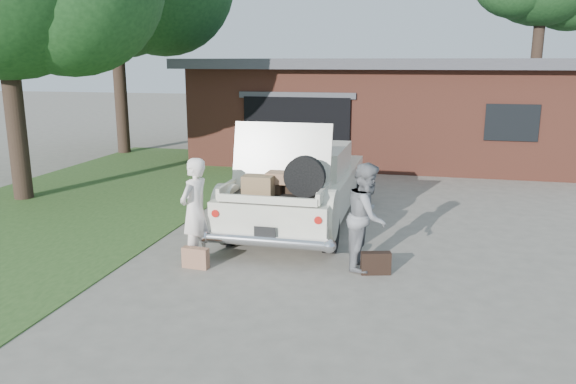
# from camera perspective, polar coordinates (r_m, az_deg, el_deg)

# --- Properties ---
(ground) EXTENTS (90.00, 90.00, 0.00)m
(ground) POSITION_cam_1_polar(r_m,az_deg,el_deg) (9.14, -0.88, -7.57)
(ground) COLOR gray
(ground) RESTS_ON ground
(grass_strip) EXTENTS (6.00, 16.00, 0.02)m
(grass_strip) POSITION_cam_1_polar(r_m,az_deg,el_deg) (13.99, -20.05, -0.97)
(grass_strip) COLOR #2D4C1E
(grass_strip) RESTS_ON ground
(house) EXTENTS (12.80, 7.80, 3.30)m
(house) POSITION_cam_1_polar(r_m,az_deg,el_deg) (19.85, 10.20, 8.46)
(house) COLOR brown
(house) RESTS_ON ground
(sedan) EXTENTS (2.13, 5.35, 2.19)m
(sedan) POSITION_cam_1_polar(r_m,az_deg,el_deg) (11.40, 1.23, 0.76)
(sedan) COLOR beige
(sedan) RESTS_ON ground
(woman_left) EXTENTS (0.54, 0.71, 1.73)m
(woman_left) POSITION_cam_1_polar(r_m,az_deg,el_deg) (9.27, -9.46, -1.84)
(woman_left) COLOR white
(woman_left) RESTS_ON ground
(woman_right) EXTENTS (0.69, 0.86, 1.70)m
(woman_right) POSITION_cam_1_polar(r_m,az_deg,el_deg) (8.94, 8.02, -2.44)
(woman_right) COLOR gray
(woman_right) RESTS_ON ground
(suitcase_left) EXTENTS (0.45, 0.18, 0.34)m
(suitcase_left) POSITION_cam_1_polar(r_m,az_deg,el_deg) (9.15, -9.37, -6.61)
(suitcase_left) COLOR #A06D51
(suitcase_left) RESTS_ON ground
(suitcase_right) EXTENTS (0.48, 0.26, 0.36)m
(suitcase_right) POSITION_cam_1_polar(r_m,az_deg,el_deg) (8.88, 8.91, -7.16)
(suitcase_right) COLOR black
(suitcase_right) RESTS_ON ground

